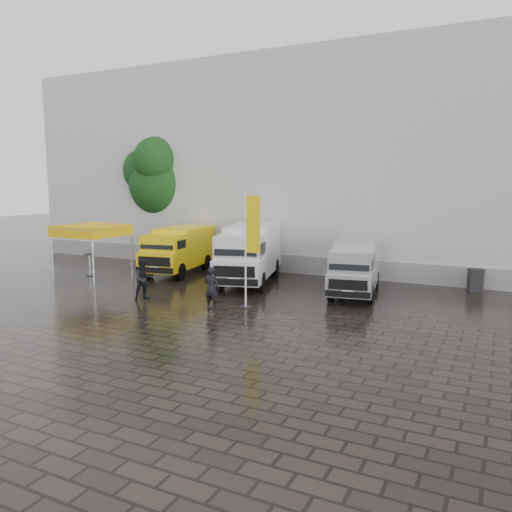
{
  "coord_description": "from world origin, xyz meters",
  "views": [
    {
      "loc": [
        8.97,
        -17.12,
        4.82
      ],
      "look_at": [
        -0.7,
        2.2,
        1.72
      ],
      "focal_mm": 35.0,
      "sensor_mm": 36.0,
      "label": 1
    }
  ],
  "objects_px": {
    "cocktail_table": "(90,265)",
    "person_tent": "(144,279)",
    "van_white": "(250,254)",
    "wheelie_bin": "(475,280)",
    "canopy_tent": "(91,229)",
    "person_front": "(212,288)",
    "van_silver": "(355,268)",
    "van_yellow": "(178,251)",
    "flagpole": "(250,244)"
  },
  "relations": [
    {
      "from": "cocktail_table",
      "to": "person_tent",
      "type": "relative_size",
      "value": 0.68
    },
    {
      "from": "van_yellow",
      "to": "person_front",
      "type": "relative_size",
      "value": 3.18
    },
    {
      "from": "person_front",
      "to": "flagpole",
      "type": "bearing_deg",
      "value": -146.86
    },
    {
      "from": "van_silver",
      "to": "canopy_tent",
      "type": "bearing_deg",
      "value": -178.26
    },
    {
      "from": "flagpole",
      "to": "wheelie_bin",
      "type": "relative_size",
      "value": 4.45
    },
    {
      "from": "canopy_tent",
      "to": "wheelie_bin",
      "type": "distance_m",
      "value": 18.83
    },
    {
      "from": "van_white",
      "to": "cocktail_table",
      "type": "height_order",
      "value": "van_white"
    },
    {
      "from": "van_white",
      "to": "van_silver",
      "type": "bearing_deg",
      "value": -17.15
    },
    {
      "from": "van_white",
      "to": "person_front",
      "type": "relative_size",
      "value": 3.84
    },
    {
      "from": "van_silver",
      "to": "person_tent",
      "type": "distance_m",
      "value": 9.24
    },
    {
      "from": "van_silver",
      "to": "person_front",
      "type": "height_order",
      "value": "van_silver"
    },
    {
      "from": "canopy_tent",
      "to": "van_white",
      "type": "bearing_deg",
      "value": 19.44
    },
    {
      "from": "van_white",
      "to": "person_tent",
      "type": "bearing_deg",
      "value": -129.54
    },
    {
      "from": "van_white",
      "to": "flagpole",
      "type": "height_order",
      "value": "flagpole"
    },
    {
      "from": "cocktail_table",
      "to": "person_tent",
      "type": "xyz_separation_m",
      "value": [
        6.05,
        -2.98,
        0.28
      ]
    },
    {
      "from": "cocktail_table",
      "to": "person_tent",
      "type": "bearing_deg",
      "value": -26.23
    },
    {
      "from": "flagpole",
      "to": "wheelie_bin",
      "type": "height_order",
      "value": "flagpole"
    },
    {
      "from": "van_yellow",
      "to": "canopy_tent",
      "type": "distance_m",
      "value": 4.69
    },
    {
      "from": "van_yellow",
      "to": "person_tent",
      "type": "bearing_deg",
      "value": -77.41
    },
    {
      "from": "person_front",
      "to": "canopy_tent",
      "type": "bearing_deg",
      "value": -21.76
    },
    {
      "from": "van_white",
      "to": "van_yellow",
      "type": "bearing_deg",
      "value": 157.98
    },
    {
      "from": "van_silver",
      "to": "wheelie_bin",
      "type": "relative_size",
      "value": 5.25
    },
    {
      "from": "van_yellow",
      "to": "van_white",
      "type": "distance_m",
      "value": 4.69
    },
    {
      "from": "canopy_tent",
      "to": "cocktail_table",
      "type": "height_order",
      "value": "canopy_tent"
    },
    {
      "from": "flagpole",
      "to": "canopy_tent",
      "type": "bearing_deg",
      "value": 169.59
    },
    {
      "from": "van_white",
      "to": "canopy_tent",
      "type": "height_order",
      "value": "van_white"
    },
    {
      "from": "van_silver",
      "to": "flagpole",
      "type": "distance_m",
      "value": 5.51
    },
    {
      "from": "van_white",
      "to": "wheelie_bin",
      "type": "height_order",
      "value": "van_white"
    },
    {
      "from": "van_white",
      "to": "wheelie_bin",
      "type": "distance_m",
      "value": 10.57
    },
    {
      "from": "wheelie_bin",
      "to": "person_front",
      "type": "height_order",
      "value": "person_front"
    },
    {
      "from": "van_silver",
      "to": "flagpole",
      "type": "xyz_separation_m",
      "value": [
        -3.01,
        -4.41,
        1.36
      ]
    },
    {
      "from": "canopy_tent",
      "to": "person_tent",
      "type": "xyz_separation_m",
      "value": [
        5.38,
        -2.51,
        -1.72
      ]
    },
    {
      "from": "person_tent",
      "to": "van_silver",
      "type": "bearing_deg",
      "value": -24.84
    },
    {
      "from": "canopy_tent",
      "to": "person_tent",
      "type": "relative_size",
      "value": 1.7
    },
    {
      "from": "van_white",
      "to": "person_front",
      "type": "xyz_separation_m",
      "value": [
        1.18,
        -5.5,
        -0.56
      ]
    },
    {
      "from": "person_front",
      "to": "cocktail_table",
      "type": "bearing_deg",
      "value": -23.2
    },
    {
      "from": "van_white",
      "to": "canopy_tent",
      "type": "bearing_deg",
      "value": -175.89
    },
    {
      "from": "flagpole",
      "to": "van_white",
      "type": "bearing_deg",
      "value": 117.31
    },
    {
      "from": "van_white",
      "to": "wheelie_bin",
      "type": "bearing_deg",
      "value": 0.25
    },
    {
      "from": "canopy_tent",
      "to": "person_front",
      "type": "xyz_separation_m",
      "value": [
        8.91,
        -2.77,
        -1.74
      ]
    },
    {
      "from": "canopy_tent",
      "to": "person_front",
      "type": "bearing_deg",
      "value": -17.29
    },
    {
      "from": "van_yellow",
      "to": "flagpole",
      "type": "relative_size",
      "value": 1.17
    },
    {
      "from": "wheelie_bin",
      "to": "person_tent",
      "type": "bearing_deg",
      "value": -165.17
    },
    {
      "from": "van_white",
      "to": "van_silver",
      "type": "distance_m",
      "value": 5.38
    },
    {
      "from": "person_front",
      "to": "van_white",
      "type": "bearing_deg",
      "value": -82.4
    },
    {
      "from": "flagpole",
      "to": "cocktail_table",
      "type": "xyz_separation_m",
      "value": [
        -10.77,
        2.33,
        -1.94
      ]
    },
    {
      "from": "cocktail_table",
      "to": "van_yellow",
      "type": "bearing_deg",
      "value": 36.79
    },
    {
      "from": "van_white",
      "to": "cocktail_table",
      "type": "distance_m",
      "value": 8.74
    },
    {
      "from": "van_silver",
      "to": "cocktail_table",
      "type": "distance_m",
      "value": 13.94
    },
    {
      "from": "van_yellow",
      "to": "wheelie_bin",
      "type": "height_order",
      "value": "van_yellow"
    }
  ]
}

